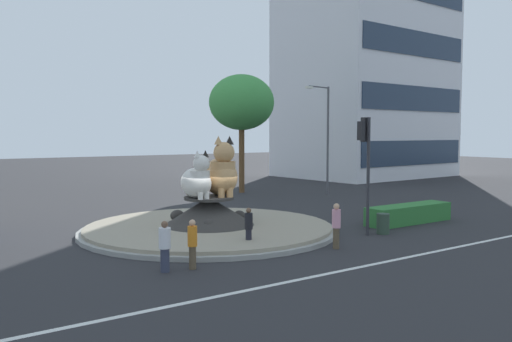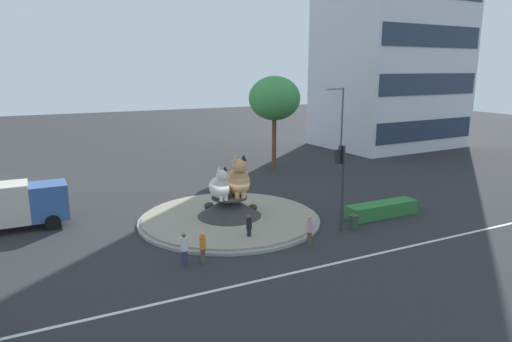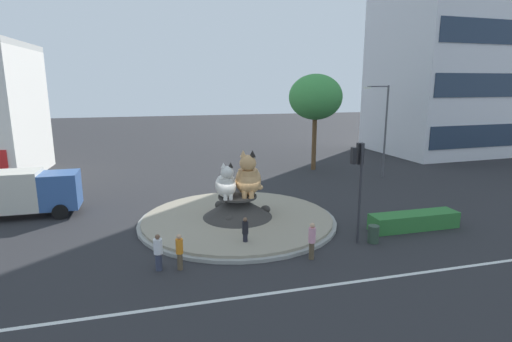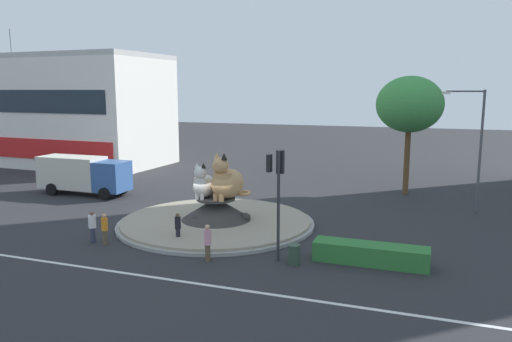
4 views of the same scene
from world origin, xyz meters
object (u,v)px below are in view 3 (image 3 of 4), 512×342
object	(u,v)px
cat_statue_calico	(248,178)
pedestrian_pink_shirt	(312,240)
pedestrian_orange_shirt	(180,251)
pedestrian_black_shirt	(245,232)
traffic_light_mast	(359,171)
office_tower	(458,14)
cat_statue_white	(226,184)
streetlight_arm	(383,125)
delivery_box_truck	(14,192)
pedestrian_white_shirt	(158,252)
broadleaf_tree_behind_island	(316,97)
litter_bin	(373,234)

from	to	relation	value
cat_statue_calico	pedestrian_pink_shirt	size ratio (longest dim) A/B	1.60
pedestrian_orange_shirt	pedestrian_pink_shirt	size ratio (longest dim) A/B	0.93
pedestrian_black_shirt	pedestrian_orange_shirt	bearing A→B (deg)	3.32
traffic_light_mast	office_tower	bearing A→B (deg)	-44.27
cat_statue_white	cat_statue_calico	xyz separation A→B (m)	(1.35, 0.21, 0.22)
traffic_light_mast	office_tower	xyz separation A→B (m)	(24.15, 22.73, 11.74)
streetlight_arm	pedestrian_black_shirt	size ratio (longest dim) A/B	4.98
cat_statue_calico	delivery_box_truck	size ratio (longest dim) A/B	0.40
pedestrian_white_shirt	streetlight_arm	bearing A→B (deg)	156.26
broadleaf_tree_behind_island	litter_bin	bearing A→B (deg)	-103.00
cat_statue_calico	pedestrian_orange_shirt	size ratio (longest dim) A/B	1.72
pedestrian_black_shirt	delivery_box_truck	xyz separation A→B (m)	(-12.29, 8.01, 0.75)
traffic_light_mast	streetlight_arm	world-z (taller)	streetlight_arm
cat_statue_calico	pedestrian_orange_shirt	world-z (taller)	cat_statue_calico
broadleaf_tree_behind_island	pedestrian_orange_shirt	size ratio (longest dim) A/B	5.39
office_tower	pedestrian_orange_shirt	distance (m)	43.09
pedestrian_orange_shirt	pedestrian_white_shirt	size ratio (longest dim) A/B	0.99
pedestrian_orange_shirt	office_tower	bearing A→B (deg)	-132.40
cat_statue_calico	delivery_box_truck	world-z (taller)	cat_statue_calico
office_tower	cat_statue_white	bearing A→B (deg)	-151.14
cat_statue_white	traffic_light_mast	xyz separation A→B (m)	(5.81, -4.39, 1.37)
cat_statue_white	broadleaf_tree_behind_island	bearing A→B (deg)	138.97
pedestrian_black_shirt	cat_statue_calico	bearing A→B (deg)	-128.50
office_tower	streetlight_arm	distance (m)	21.24
pedestrian_pink_shirt	pedestrian_black_shirt	distance (m)	3.35
pedestrian_pink_shirt	pedestrian_white_shirt	world-z (taller)	pedestrian_pink_shirt
pedestrian_white_shirt	pedestrian_black_shirt	distance (m)	4.41
cat_statue_white	office_tower	world-z (taller)	office_tower
pedestrian_pink_shirt	pedestrian_black_shirt	bearing A→B (deg)	68.22
cat_statue_calico	pedestrian_orange_shirt	bearing A→B (deg)	-23.77
cat_statue_calico	streetlight_arm	xyz separation A→B (m)	(13.57, 7.85, 1.96)
broadleaf_tree_behind_island	delivery_box_truck	bearing A→B (deg)	-160.18
traffic_light_mast	pedestrian_black_shirt	xyz separation A→B (m)	(-5.56, 0.77, -2.90)
cat_statue_white	office_tower	distance (m)	37.49
broadleaf_tree_behind_island	delivery_box_truck	xyz separation A→B (m)	(-22.71, -8.19, -5.10)
office_tower	pedestrian_pink_shirt	distance (m)	38.99
traffic_light_mast	pedestrian_pink_shirt	xyz separation A→B (m)	(-2.91, -1.29, -2.79)
pedestrian_orange_shirt	litter_bin	distance (m)	9.76
pedestrian_pink_shirt	office_tower	bearing A→B (deg)	-32.32
cat_statue_calico	pedestrian_white_shirt	distance (m)	7.64
office_tower	pedestrian_pink_shirt	world-z (taller)	office_tower
pedestrian_white_shirt	pedestrian_orange_shirt	bearing A→B (deg)	110.05
cat_statue_calico	office_tower	world-z (taller)	office_tower
cat_statue_calico	broadleaf_tree_behind_island	bearing A→B (deg)	158.29
pedestrian_black_shirt	litter_bin	world-z (taller)	pedestrian_black_shirt
streetlight_arm	pedestrian_black_shirt	world-z (taller)	streetlight_arm
cat_statue_white	litter_bin	size ratio (longest dim) A/B	2.33
cat_statue_white	broadleaf_tree_behind_island	size ratio (longest dim) A/B	0.24
cat_statue_calico	pedestrian_black_shirt	distance (m)	4.35
traffic_light_mast	litter_bin	size ratio (longest dim) A/B	5.66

